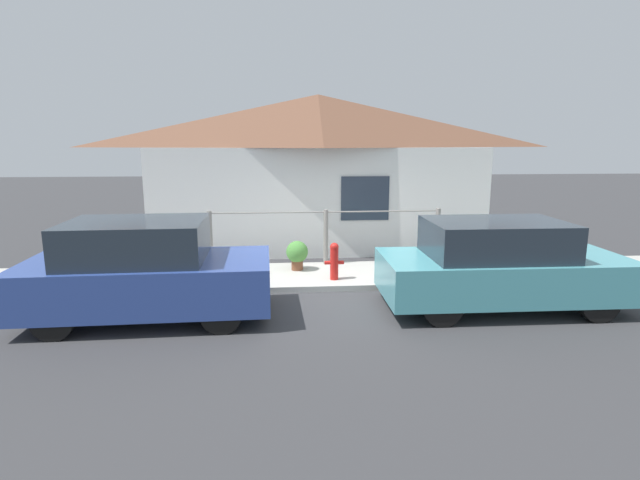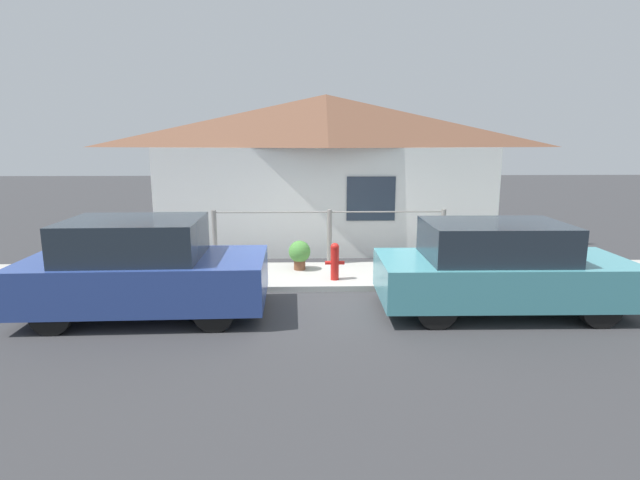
{
  "view_description": "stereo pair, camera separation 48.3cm",
  "coord_description": "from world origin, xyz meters",
  "px_view_note": "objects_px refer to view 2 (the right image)",
  "views": [
    {
      "loc": [
        -0.98,
        -8.57,
        2.69
      ],
      "look_at": [
        -0.24,
        0.3,
        0.9
      ],
      "focal_mm": 28.0,
      "sensor_mm": 36.0,
      "label": 1
    },
    {
      "loc": [
        -0.5,
        -8.6,
        2.69
      ],
      "look_at": [
        -0.24,
        0.3,
        0.9
      ],
      "focal_mm": 28.0,
      "sensor_mm": 36.0,
      "label": 2
    }
  ],
  "objects_px": {
    "fire_hydrant": "(335,260)",
    "potted_plant_near_hydrant": "(300,253)",
    "car_left": "(143,269)",
    "car_right": "(500,268)"
  },
  "relations": [
    {
      "from": "fire_hydrant",
      "to": "potted_plant_near_hydrant",
      "type": "bearing_deg",
      "value": 131.21
    },
    {
      "from": "car_left",
      "to": "fire_hydrant",
      "type": "xyz_separation_m",
      "value": [
        3.04,
        1.54,
        -0.26
      ]
    },
    {
      "from": "fire_hydrant",
      "to": "potted_plant_near_hydrant",
      "type": "height_order",
      "value": "fire_hydrant"
    },
    {
      "from": "car_right",
      "to": "potted_plant_near_hydrant",
      "type": "relative_size",
      "value": 6.54
    },
    {
      "from": "car_left",
      "to": "fire_hydrant",
      "type": "bearing_deg",
      "value": 25.36
    },
    {
      "from": "fire_hydrant",
      "to": "potted_plant_near_hydrant",
      "type": "xyz_separation_m",
      "value": [
        -0.67,
        0.76,
        -0.03
      ]
    },
    {
      "from": "fire_hydrant",
      "to": "car_right",
      "type": "bearing_deg",
      "value": -31.48
    },
    {
      "from": "car_left",
      "to": "fire_hydrant",
      "type": "distance_m",
      "value": 3.42
    },
    {
      "from": "car_right",
      "to": "fire_hydrant",
      "type": "bearing_deg",
      "value": 149.1
    },
    {
      "from": "fire_hydrant",
      "to": "potted_plant_near_hydrant",
      "type": "distance_m",
      "value": 1.01
    }
  ]
}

